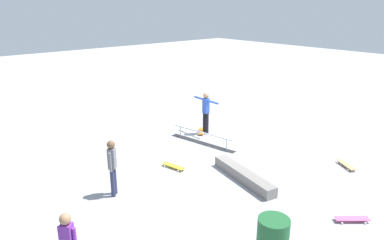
# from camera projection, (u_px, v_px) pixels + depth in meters

# --- Properties ---
(ground_plane) EXTENTS (60.00, 60.00, 0.00)m
(ground_plane) POSITION_uv_depth(u_px,v_px,m) (217.00, 146.00, 12.86)
(ground_plane) COLOR #9E9EA3
(grind_rail) EXTENTS (2.80, 0.71, 0.44)m
(grind_rail) POSITION_uv_depth(u_px,v_px,m) (202.00, 138.00, 13.07)
(grind_rail) COLOR black
(grind_rail) RESTS_ON ground_plane
(skate_ledge) EXTENTS (2.52, 0.87, 0.31)m
(skate_ledge) POSITION_uv_depth(u_px,v_px,m) (244.00, 175.00, 10.32)
(skate_ledge) COLOR gray
(skate_ledge) RESTS_ON ground_plane
(skater_main) EXTENTS (1.34, 0.23, 1.66)m
(skater_main) POSITION_uv_depth(u_px,v_px,m) (206.00, 110.00, 13.81)
(skater_main) COLOR black
(skater_main) RESTS_ON ground_plane
(skateboard_main) EXTENTS (0.72, 0.70, 0.09)m
(skateboard_main) POSITION_uv_depth(u_px,v_px,m) (201.00, 131.00, 14.16)
(skateboard_main) COLOR orange
(skateboard_main) RESTS_ON ground_plane
(bystander_grey_shirt) EXTENTS (0.29, 0.30, 1.56)m
(bystander_grey_shirt) POSITION_uv_depth(u_px,v_px,m) (112.00, 165.00, 9.31)
(bystander_grey_shirt) COLOR #2D3351
(bystander_grey_shirt) RESTS_ON ground_plane
(loose_skateboard_pink) EXTENTS (0.67, 0.74, 0.09)m
(loose_skateboard_pink) POSITION_uv_depth(u_px,v_px,m) (352.00, 219.00, 8.39)
(loose_skateboard_pink) COLOR #E05993
(loose_skateboard_pink) RESTS_ON ground_plane
(loose_skateboard_yellow) EXTENTS (0.82, 0.38, 0.09)m
(loose_skateboard_yellow) POSITION_uv_depth(u_px,v_px,m) (174.00, 166.00, 11.11)
(loose_skateboard_yellow) COLOR yellow
(loose_skateboard_yellow) RESTS_ON ground_plane
(loose_skateboard_natural) EXTENTS (0.80, 0.56, 0.09)m
(loose_skateboard_natural) POSITION_uv_depth(u_px,v_px,m) (346.00, 165.00, 11.20)
(loose_skateboard_natural) COLOR tan
(loose_skateboard_natural) RESTS_ON ground_plane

